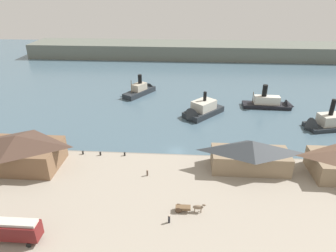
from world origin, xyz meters
TOP-DOWN VIEW (x-y plane):
  - ground_plane at (0.00, 0.00)m, footprint 320.00×320.00m
  - quay_promenade at (0.00, -22.00)m, footprint 110.00×36.00m
  - seawall_edge at (0.00, -3.60)m, footprint 110.00×0.80m
  - ferry_shed_central_terminal at (-36.16, -11.31)m, footprint 18.66×11.43m
  - ferry_shed_west_terminal at (17.30, -8.76)m, footprint 17.84×7.72m
  - street_tram at (-26.58, -33.49)m, footprint 10.70×2.80m
  - horse_cart at (3.44, -24.34)m, footprint 5.73×1.30m
  - pedestrian_near_west_shed at (-0.15, -27.54)m, footprint 0.41×0.41m
  - pedestrian_by_tram at (-6.01, -13.25)m, footprint 0.38×0.38m
  - mooring_post_west at (-23.51, -5.17)m, footprint 0.44×0.44m
  - mooring_post_east at (-12.83, -5.09)m, footprint 0.44×0.44m
  - mooring_post_center_east at (-18.96, -5.35)m, footprint 0.44×0.44m
  - ferry_outer_harbor at (6.87, 23.62)m, footprint 15.12×15.94m
  - ferry_approaching_east at (-15.84, 44.13)m, footprint 12.33×16.17m
  - ferry_departing_north at (32.59, 33.07)m, footprint 18.11×5.89m
  - ferry_moored_west at (44.20, 16.91)m, footprint 16.58×9.73m
  - far_headland at (0.00, 110.00)m, footprint 180.00×24.00m

SIDE VIEW (x-z plane):
  - ground_plane at x=0.00m, z-range 0.00..0.00m
  - seawall_edge at x=0.00m, z-range 0.00..1.00m
  - quay_promenade at x=0.00m, z-range 0.00..1.20m
  - ferry_departing_north at x=32.59m, z-range -3.51..6.49m
  - ferry_moored_west at x=44.20m, z-range -4.33..7.36m
  - mooring_post_west at x=-23.51m, z-range 1.20..2.10m
  - mooring_post_east at x=-12.83m, z-range 1.20..2.10m
  - mooring_post_center_east at x=-18.96m, z-range 1.20..2.10m
  - ferry_approaching_east at x=-15.84m, z-range -2.91..6.23m
  - ferry_outer_harbor at x=6.87m, z-range -3.27..6.79m
  - pedestrian_by_tram at x=-6.01m, z-range 1.13..2.66m
  - pedestrian_near_west_shed at x=-0.15m, z-range 1.13..2.77m
  - horse_cart at x=3.44m, z-range 1.20..3.07m
  - street_tram at x=-26.58m, z-range 1.56..5.82m
  - far_headland at x=0.00m, z-range 0.00..8.00m
  - ferry_shed_west_terminal at x=17.30m, z-range 1.26..8.61m
  - ferry_shed_central_terminal at x=-36.16m, z-range 1.26..9.26m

